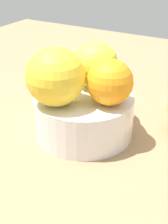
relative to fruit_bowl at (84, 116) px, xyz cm
name	(u,v)px	position (x,y,z in cm)	size (l,w,h in cm)	color
ground_plane	(84,139)	(0.00, 0.00, -3.83)	(110.00, 110.00, 2.00)	#997551
fruit_bowl	(84,116)	(0.00, 0.00, 0.00)	(14.20, 14.20, 5.91)	white
orange_in_bowl_0	(95,64)	(0.59, -4.21, 6.48)	(6.80, 6.80, 6.80)	yellow
orange_in_bowl_1	(55,77)	(2.19, 3.61, 6.99)	(7.81, 7.81, 7.81)	yellow
orange_in_bowl_2	(110,82)	(-3.91, 0.01, 6.18)	(6.21, 6.21, 6.21)	orange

